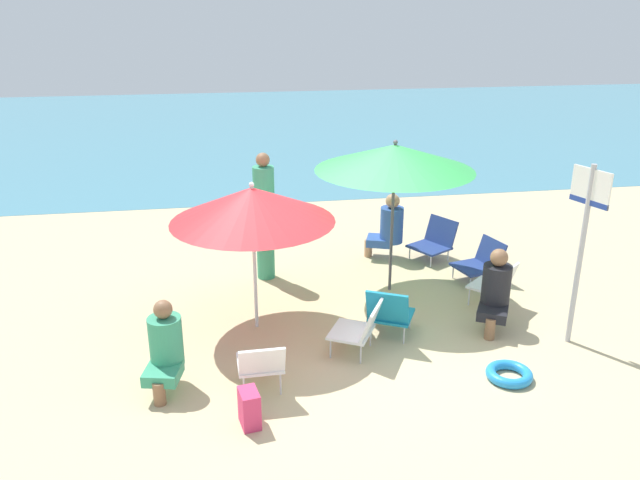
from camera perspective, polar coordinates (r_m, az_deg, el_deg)
name	(u,v)px	position (r m, az deg, el deg)	size (l,w,h in m)	color
ground_plane	(337,336)	(7.57, 1.50, -8.53)	(40.00, 40.00, 0.00)	#CCB789
sea_water	(257,127)	(20.19, -5.59, 9.94)	(40.00, 16.00, 0.01)	teal
umbrella_red	(252,205)	(7.23, -6.02, 3.14)	(1.87, 1.87, 1.79)	silver
umbrella_green	(395,158)	(8.18, 6.65, 7.26)	(2.03, 2.03, 2.04)	#4C4C51
beach_chair_a	(360,327)	(7.09, 3.56, -7.70)	(0.69, 0.68, 0.61)	white
beach_chair_b	(481,261)	(9.18, 14.09, -1.83)	(0.70, 0.64, 0.57)	navy
beach_chair_c	(496,283)	(8.42, 15.33, -3.70)	(0.66, 0.67, 0.59)	white
beach_chair_d	(435,240)	(9.81, 10.12, 0.00)	(0.76, 0.74, 0.60)	navy
beach_chair_e	(261,363)	(6.46, -5.26, -10.79)	(0.46, 0.54, 0.59)	white
beach_chair_f	(390,312)	(7.42, 6.18, -6.36)	(0.68, 0.72, 0.66)	teal
person_a	(496,290)	(7.82, 15.29, -4.25)	(0.49, 0.56, 0.99)	black
person_b	(265,216)	(8.81, -4.94, 2.14)	(0.29, 0.29, 1.78)	#389970
person_c	(389,226)	(9.65, 6.11, 1.24)	(0.57, 0.46, 1.01)	#2D519E
person_d	(165,346)	(6.61, -13.58, -9.15)	(0.41, 0.56, 0.94)	#389970
warning_sign	(584,229)	(7.47, 22.37, 0.87)	(0.18, 0.47, 2.08)	#ADADB2
swim_ring	(509,374)	(7.05, 16.41, -11.32)	(0.48, 0.48, 0.11)	#238CD8
beach_bag	(249,408)	(6.10, -6.27, -14.59)	(0.26, 0.17, 0.36)	#DB3866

